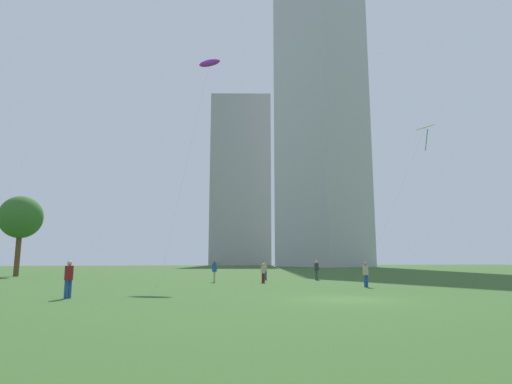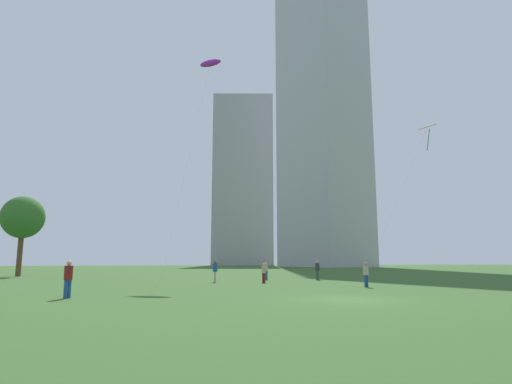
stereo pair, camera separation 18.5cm
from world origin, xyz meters
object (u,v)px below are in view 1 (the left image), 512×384
Objects in this scene: person_standing_1 at (366,273)px; kite_flying_1 at (425,128)px; kite_flying_2 at (209,63)px; person_standing_3 at (265,270)px; person_standing_2 at (263,271)px; person_standing_5 at (69,277)px; person_standing_0 at (317,269)px; park_tree_0 at (21,218)px; person_standing_6 at (214,270)px; distant_highrise_1 at (241,181)px; distant_highrise_0 at (319,114)px.

kite_flying_1 reaches higher than person_standing_1.
person_standing_3 is at bearing -42.15° from kite_flying_2.
kite_flying_2 reaches higher than person_standing_3.
person_standing_2 is 16.96m from person_standing_5.
park_tree_0 reaches higher than person_standing_0.
person_standing_6 is at bearing 27.27° from person_standing_5.
distant_highrise_1 is at bearing 45.83° from person_standing_5.
park_tree_0 reaches higher than person_standing_5.
park_tree_0 is 93.78m from distant_highrise_0.
distant_highrise_0 reaches higher than person_standing_0.
person_standing_5 is 50.70m from kite_flying_1.
person_standing_6 is (-8.67, 9.11, 0.07)m from person_standing_1.
park_tree_0 reaches higher than person_standing_6.
distant_highrise_1 is (29.91, 122.35, 30.90)m from person_standing_6.
person_standing_5 is 112.88m from distant_highrise_0.
person_standing_5 is (-18.70, -14.66, -0.00)m from person_standing_0.
kite_flying_1 is at bearing -153.46° from person_standing_1.
distant_highrise_1 reaches higher than kite_flying_2.
person_standing_1 is at bearing -44.36° from park_tree_0.
distant_highrise_0 is at bearing -59.53° from distant_highrise_1.
kite_flying_1 is (21.85, 21.70, 18.45)m from person_standing_1.
person_standing_2 is 30.94m from park_tree_0.
kite_flying_2 is (-9.25, 6.06, 21.61)m from person_standing_0.
person_standing_5 is 33.40m from park_tree_0.
distant_highrise_0 is at bearing 58.24° from kite_flying_2.
distant_highrise_0 is (62.50, 58.68, 38.01)m from park_tree_0.
distant_highrise_0 reaches higher than person_standing_3.
distant_highrise_1 is at bearing -63.31° from person_standing_0.
person_standing_0 reaches higher than person_standing_3.
person_standing_1 is 1.02× the size of person_standing_3.
person_standing_1 is at bearing -174.62° from person_standing_2.
person_standing_6 is (-3.60, 1.93, 0.11)m from person_standing_2.
kite_flying_1 is (25.30, 9.43, 18.47)m from person_standing_3.
person_standing_0 is at bearing 9.98° from person_standing_5.
kite_flying_2 is at bearing -90.32° from distant_highrise_1.
park_tree_0 is (-10.14, 31.34, 5.55)m from person_standing_5.
person_standing_6 is 0.02× the size of distant_highrise_0.
person_standing_3 is 0.02× the size of distant_highrise_1.
person_standing_6 is at bearing -149.99° from person_standing_3.
person_standing_3 is 21.71m from person_standing_5.
person_standing_1 is at bearing -85.07° from distant_highrise_1.
park_tree_0 is at bearing 173.60° from kite_flying_1.
park_tree_0 reaches higher than person_standing_1.
park_tree_0 is at bearing 151.55° from kite_flying_2.
person_standing_2 is 130.76m from distant_highrise_1.
person_standing_2 is at bearing -71.15° from kite_flying_2.
distant_highrise_0 is at bearing 78.78° from kite_flying_1.
kite_flying_2 is 27.47m from park_tree_0.
distant_highrise_1 is (24.68, 119.20, 30.99)m from person_standing_3.
person_standing_2 is 0.02× the size of distant_highrise_1.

